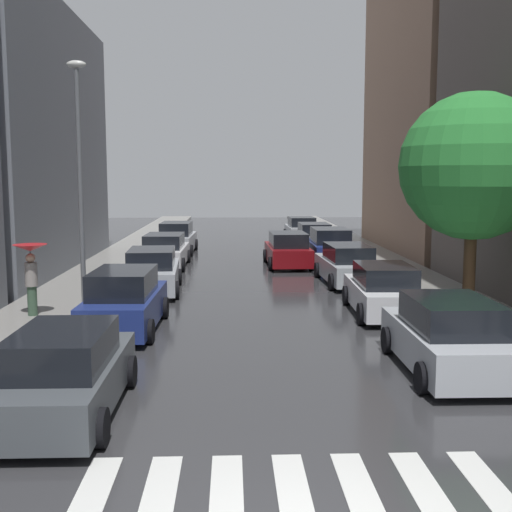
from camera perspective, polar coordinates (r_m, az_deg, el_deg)
The scene contains 21 objects.
ground_plane at distance 30.74m, azimuth -0.66°, elevation -0.83°, with size 28.00×72.00×0.04m, color #313133.
sidewalk_left at distance 31.24m, azimuth -12.67°, elevation -0.71°, with size 3.00×72.00×0.15m, color gray.
sidewalk_right at distance 31.57m, azimuth 11.21°, elevation -0.59°, with size 3.00×72.00×0.15m, color gray.
crosswalk_stripes at distance 9.22m, azimuth 3.33°, elevation -20.19°, with size 5.85×2.20×0.01m.
building_left_mid at distance 31.11m, azimuth -21.63°, elevation 9.63°, with size 6.00×16.07×11.73m, color slate.
building_right_mid at distance 38.12m, azimuth 16.61°, elevation 16.77°, with size 6.00×14.15×21.62m, color #8C6B56.
parked_car_left_nearest at distance 11.96m, azimuth -16.67°, elevation -10.13°, with size 1.98×4.41×1.60m.
parked_car_left_second at distance 17.93m, azimuth -11.68°, elevation -4.06°, with size 2.07×4.52×1.73m.
parked_car_left_third at distance 23.69m, azimuth -9.28°, elevation -1.40°, with size 2.22×4.57×1.62m.
parked_car_left_fourth at distance 30.10m, azimuth -8.17°, elevation 0.40°, with size 2.18×4.70×1.59m.
parked_car_left_fifth at distance 35.49m, azimuth -7.11°, elevation 1.53°, with size 2.13×4.57×1.75m.
parked_car_right_nearest at distance 14.53m, azimuth 16.81°, elevation -6.98°, with size 2.11×4.41×1.65m.
parked_car_right_second at distance 19.99m, azimuth 11.34°, elevation -3.09°, with size 2.12×4.39×1.57m.
parked_car_right_third at distance 25.52m, azimuth 8.14°, elevation -0.81°, with size 2.14×4.80×1.58m.
parked_car_right_fourth at distance 31.35m, azimuth 6.59°, elevation 0.81°, with size 2.12×4.70×1.74m.
parked_car_right_fifth at distance 37.00m, azimuth 5.19°, elevation 1.67°, with size 2.11×4.46×1.57m.
parked_car_right_sixth at distance 42.95m, azimuth 4.08°, elevation 2.42°, with size 2.15×4.08×1.55m.
car_midroad at distance 30.20m, azimuth 2.87°, elevation 0.51°, with size 2.17×4.53×1.63m.
pedestrian_by_kerb at distance 19.81m, azimuth -19.52°, elevation -0.74°, with size 0.98×0.98×2.11m.
street_tree_right at distance 19.95m, azimuth 18.90°, elevation 7.57°, with size 4.35×4.35×6.56m.
lamp_post_left at distance 20.79m, azimuth -15.50°, elevation 7.60°, with size 0.60×0.28×7.62m.
Camera 1 is at (-0.82, -6.43, 4.23)m, focal length 44.68 mm.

